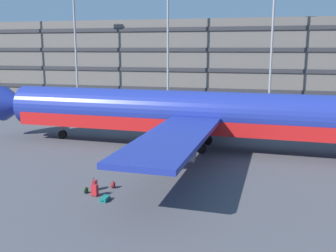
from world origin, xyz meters
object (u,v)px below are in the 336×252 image
suitcase_upright (105,199)px  backpack_orange (86,190)px  suitcase_teal (95,185)px  suitcase_large (95,190)px  airliner (194,114)px  backpack_red (113,185)px

suitcase_upright → backpack_orange: 1.96m
suitcase_teal → suitcase_large: suitcase_large is taller
backpack_orange → airliner: bearing=70.2°
suitcase_large → backpack_orange: (-0.80, 0.32, -0.21)m
suitcase_upright → suitcase_teal: size_ratio=0.93×
airliner → suitcase_upright: (-3.09, -14.32, -3.15)m
suitcase_upright → suitcase_large: 1.14m
suitcase_large → backpack_orange: 0.88m
suitcase_large → airliner: bearing=73.7°
suitcase_upright → suitcase_large: bearing=148.0°
suitcase_teal → suitcase_upright: bearing=-48.7°
airliner → suitcase_teal: (-4.48, -12.74, -2.92)m
suitcase_upright → suitcase_teal: (-1.39, 1.59, 0.23)m
airliner → suitcase_teal: 13.82m
airliner → suitcase_large: 14.60m
airliner → suitcase_upright: 14.99m
airliner → suitcase_teal: bearing=-109.4°
suitcase_upright → backpack_red: backpack_red is taller
airliner → backpack_orange: bearing=-109.8°
airliner → suitcase_upright: bearing=-102.2°
suitcase_teal → backpack_red: size_ratio=1.61×
airliner → backpack_red: 12.95m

